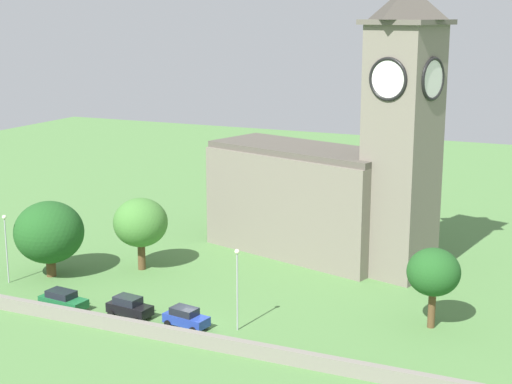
{
  "coord_description": "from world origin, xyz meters",
  "views": [
    {
      "loc": [
        32.36,
        -57.3,
        26.97
      ],
      "look_at": [
        1.89,
        9.58,
        10.38
      ],
      "focal_mm": 55.45,
      "sensor_mm": 36.0,
      "label": 1
    }
  ],
  "objects_px": {
    "streetlamp_west_end": "(6,238)",
    "church": "(333,180)",
    "streetlamp_west_mid": "(237,277)",
    "car_blue": "(186,318)",
    "tree_riverside_west": "(434,273)",
    "tree_riverside_east": "(49,232)",
    "car_black": "(129,307)",
    "tree_by_tower": "(141,223)",
    "car_green": "(63,300)"
  },
  "relations": [
    {
      "from": "church",
      "to": "car_green",
      "type": "distance_m",
      "value": 31.93
    },
    {
      "from": "car_green",
      "to": "tree_by_tower",
      "type": "bearing_deg",
      "value": 88.73
    },
    {
      "from": "tree_riverside_west",
      "to": "tree_riverside_east",
      "type": "bearing_deg",
      "value": -176.19
    },
    {
      "from": "streetlamp_west_mid",
      "to": "tree_riverside_west",
      "type": "xyz_separation_m",
      "value": [
        15.26,
        7.62,
        0.18
      ]
    },
    {
      "from": "church",
      "to": "streetlamp_west_mid",
      "type": "bearing_deg",
      "value": -91.44
    },
    {
      "from": "car_blue",
      "to": "streetlamp_west_mid",
      "type": "bearing_deg",
      "value": 17.07
    },
    {
      "from": "car_green",
      "to": "tree_riverside_east",
      "type": "height_order",
      "value": "tree_riverside_east"
    },
    {
      "from": "streetlamp_west_end",
      "to": "tree_riverside_west",
      "type": "distance_m",
      "value": 42.52
    },
    {
      "from": "car_black",
      "to": "streetlamp_west_mid",
      "type": "distance_m",
      "value": 11.08
    },
    {
      "from": "car_green",
      "to": "streetlamp_west_end",
      "type": "bearing_deg",
      "value": 159.38
    },
    {
      "from": "car_green",
      "to": "tree_riverside_east",
      "type": "xyz_separation_m",
      "value": [
        -7.15,
        7.22,
        3.87
      ]
    },
    {
      "from": "tree_riverside_east",
      "to": "tree_riverside_west",
      "type": "distance_m",
      "value": 39.54
    },
    {
      "from": "car_blue",
      "to": "tree_riverside_west",
      "type": "height_order",
      "value": "tree_riverside_west"
    },
    {
      "from": "church",
      "to": "streetlamp_west_end",
      "type": "xyz_separation_m",
      "value": [
        -27.39,
        -21.67,
        -4.26
      ]
    },
    {
      "from": "streetlamp_west_mid",
      "to": "tree_riverside_west",
      "type": "bearing_deg",
      "value": 26.53
    },
    {
      "from": "church",
      "to": "tree_riverside_west",
      "type": "bearing_deg",
      "value": -46.54
    },
    {
      "from": "car_green",
      "to": "streetlamp_west_end",
      "type": "height_order",
      "value": "streetlamp_west_end"
    },
    {
      "from": "tree_riverside_west",
      "to": "tree_by_tower",
      "type": "distance_m",
      "value": 32.18
    },
    {
      "from": "car_blue",
      "to": "tree_riverside_west",
      "type": "xyz_separation_m",
      "value": [
        19.65,
        8.97,
        4.15
      ]
    },
    {
      "from": "church",
      "to": "tree_riverside_east",
      "type": "xyz_separation_m",
      "value": [
        -24.77,
        -18.12,
        -4.28
      ]
    },
    {
      "from": "tree_by_tower",
      "to": "car_green",
      "type": "bearing_deg",
      "value": -91.27
    },
    {
      "from": "car_black",
      "to": "tree_riverside_east",
      "type": "height_order",
      "value": "tree_riverside_east"
    },
    {
      "from": "streetlamp_west_end",
      "to": "streetlamp_west_mid",
      "type": "distance_m",
      "value": 26.85
    },
    {
      "from": "streetlamp_west_end",
      "to": "church",
      "type": "bearing_deg",
      "value": 38.35
    },
    {
      "from": "streetlamp_west_mid",
      "to": "tree_riverside_east",
      "type": "bearing_deg",
      "value": 168.34
    },
    {
      "from": "streetlamp_west_end",
      "to": "streetlamp_west_mid",
      "type": "height_order",
      "value": "streetlamp_west_mid"
    },
    {
      "from": "car_green",
      "to": "tree_riverside_west",
      "type": "distance_m",
      "value": 34.03
    },
    {
      "from": "car_green",
      "to": "streetlamp_west_mid",
      "type": "distance_m",
      "value": 17.64
    },
    {
      "from": "church",
      "to": "tree_riverside_east",
      "type": "height_order",
      "value": "church"
    },
    {
      "from": "tree_riverside_east",
      "to": "tree_by_tower",
      "type": "relative_size",
      "value": 1.02
    },
    {
      "from": "car_blue",
      "to": "streetlamp_west_mid",
      "type": "relative_size",
      "value": 0.59
    },
    {
      "from": "tree_riverside_east",
      "to": "streetlamp_west_end",
      "type": "bearing_deg",
      "value": -126.46
    },
    {
      "from": "car_black",
      "to": "tree_riverside_west",
      "type": "distance_m",
      "value": 27.38
    },
    {
      "from": "church",
      "to": "streetlamp_west_end",
      "type": "height_order",
      "value": "church"
    },
    {
      "from": "car_green",
      "to": "church",
      "type": "bearing_deg",
      "value": 55.19
    },
    {
      "from": "car_blue",
      "to": "car_green",
      "type": "bearing_deg",
      "value": -176.02
    },
    {
      "from": "streetlamp_west_mid",
      "to": "tree_riverside_west",
      "type": "relative_size",
      "value": 1.02
    },
    {
      "from": "car_green",
      "to": "streetlamp_west_mid",
      "type": "relative_size",
      "value": 0.67
    },
    {
      "from": "car_green",
      "to": "tree_by_tower",
      "type": "height_order",
      "value": "tree_by_tower"
    },
    {
      "from": "church",
      "to": "tree_by_tower",
      "type": "xyz_separation_m",
      "value": [
        -17.33,
        -12.22,
        -3.85
      ]
    },
    {
      "from": "car_green",
      "to": "tree_by_tower",
      "type": "distance_m",
      "value": 13.81
    },
    {
      "from": "streetlamp_west_mid",
      "to": "tree_riverside_east",
      "type": "height_order",
      "value": "tree_riverside_east"
    },
    {
      "from": "church",
      "to": "streetlamp_west_mid",
      "type": "xyz_separation_m",
      "value": [
        -0.58,
        -23.12,
        -4.16
      ]
    },
    {
      "from": "car_blue",
      "to": "streetlamp_west_mid",
      "type": "xyz_separation_m",
      "value": [
        4.39,
        1.35,
        3.98
      ]
    },
    {
      "from": "church",
      "to": "car_black",
      "type": "xyz_separation_m",
      "value": [
        -10.86,
        -24.46,
        -8.07
      ]
    },
    {
      "from": "church",
      "to": "tree_riverside_east",
      "type": "bearing_deg",
      "value": -143.8
    },
    {
      "from": "car_black",
      "to": "tree_riverside_east",
      "type": "relative_size",
      "value": 0.55
    },
    {
      "from": "church",
      "to": "tree_by_tower",
      "type": "relative_size",
      "value": 3.8
    },
    {
      "from": "tree_riverside_west",
      "to": "tree_by_tower",
      "type": "xyz_separation_m",
      "value": [
        -32.01,
        3.28,
        0.13
      ]
    },
    {
      "from": "car_blue",
      "to": "streetlamp_west_mid",
      "type": "height_order",
      "value": "streetlamp_west_mid"
    }
  ]
}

